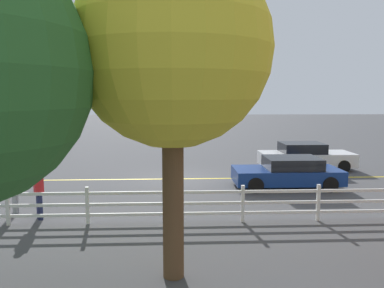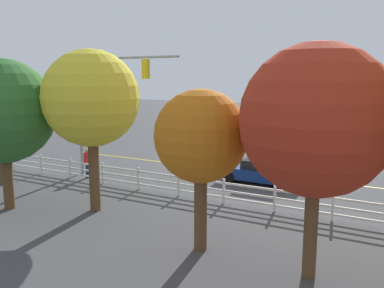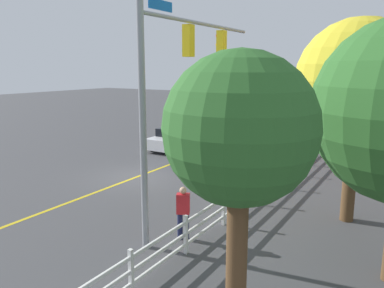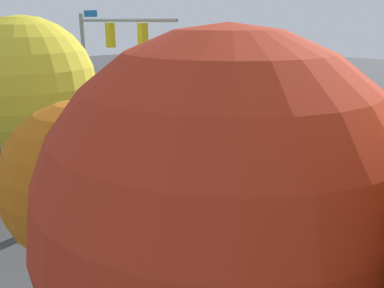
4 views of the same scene
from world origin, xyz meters
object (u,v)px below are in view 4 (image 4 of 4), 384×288
Objects in this scene: car_1 at (300,188)px; pedestrian at (89,148)px; tree_3 at (29,85)px; tree_2 at (85,183)px; tree_1 at (224,216)px.

car_1 is 2.64× the size of pedestrian.
tree_3 reaches higher than pedestrian.
tree_2 is (-1.01, 9.19, 3.14)m from car_1.
tree_3 is (5.82, -1.37, 1.00)m from tree_2.
pedestrian is 11.78m from tree_2.
car_1 is at bearing -83.74° from tree_2.
tree_3 is at bearing -13.28° from tree_2.
car_1 is 0.65× the size of tree_3.
car_1 is 9.77m from tree_2.
tree_1 is at bearing 178.05° from tree_2.
tree_3 is (4.82, 7.82, 4.14)m from car_1.
tree_3 is at bearing -9.03° from tree_1.
tree_2 is (-10.06, 5.43, 2.86)m from pedestrian.
car_1 is 0.67× the size of tree_1.
pedestrian is (9.05, 3.77, 0.28)m from car_1.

